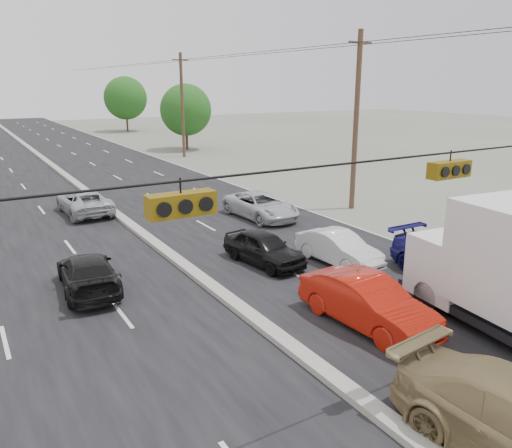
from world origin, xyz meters
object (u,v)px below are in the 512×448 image
object	(u,v)px
queue_car_a	(264,248)
queue_car_b	(339,248)
oncoming_far	(84,202)
queue_car_d	(457,261)
red_sedan	(367,303)
utility_pole_right_c	(182,105)
tree_right_far	(126,98)
queue_car_c	(261,206)
utility_pole_right_b	(356,121)
tree_right_mid	(186,110)
oncoming_near	(88,273)

from	to	relation	value
queue_car_a	queue_car_b	distance (m)	3.07
queue_car_b	oncoming_far	size ratio (longest dim) A/B	0.80
queue_car_a	queue_car_d	xyz separation A→B (m)	(5.20, -5.28, 0.11)
red_sedan	queue_car_d	xyz separation A→B (m)	(5.40, 0.97, 0.02)
utility_pole_right_c	tree_right_far	distance (m)	30.20
queue_car_c	queue_car_b	bearing A→B (deg)	-101.51
utility_pole_right_b	tree_right_far	world-z (taller)	utility_pole_right_b
tree_right_mid	oncoming_near	distance (m)	39.42
utility_pole_right_c	queue_car_a	world-z (taller)	utility_pole_right_c
queue_car_b	utility_pole_right_b	bearing A→B (deg)	41.18
tree_right_far	red_sedan	size ratio (longest dim) A/B	1.75
utility_pole_right_c	queue_car_b	distance (m)	32.94
utility_pole_right_b	queue_car_b	bearing A→B (deg)	-134.79
utility_pole_right_b	red_sedan	size ratio (longest dim) A/B	2.15
utility_pole_right_c	oncoming_far	bearing A→B (deg)	-127.35
oncoming_near	tree_right_mid	bearing A→B (deg)	-113.45
queue_car_c	oncoming_far	bearing A→B (deg)	140.16
utility_pole_right_c	queue_car_c	bearing A→B (deg)	-103.52
utility_pole_right_c	queue_car_c	size ratio (longest dim) A/B	2.01
utility_pole_right_c	queue_car_b	xyz separation A→B (m)	(-6.86, -31.91, -4.45)
oncoming_far	utility_pole_right_c	bearing A→B (deg)	-129.04
utility_pole_right_c	tree_right_far	size ratio (longest dim) A/B	1.23
utility_pole_right_c	oncoming_far	xyz separation A→B (m)	(-13.90, -18.22, -4.42)
queue_car_d	tree_right_mid	bearing A→B (deg)	82.06
tree_right_mid	queue_car_b	world-z (taller)	tree_right_mid
utility_pole_right_b	tree_right_mid	distance (m)	30.11
tree_right_mid	queue_car_a	distance (m)	37.50
red_sedan	utility_pole_right_c	bearing A→B (deg)	71.59
utility_pole_right_b	oncoming_near	bearing A→B (deg)	-164.78
utility_pole_right_c	utility_pole_right_b	bearing A→B (deg)	-90.00
queue_car_a	queue_car_b	size ratio (longest dim) A/B	1.00
queue_car_b	oncoming_near	xyz separation A→B (m)	(-9.46, 2.47, -0.00)
queue_car_c	oncoming_far	world-z (taller)	oncoming_far
red_sedan	queue_car_b	world-z (taller)	red_sedan
queue_car_d	oncoming_far	distance (m)	19.88
oncoming_near	oncoming_far	distance (m)	11.48
queue_car_a	queue_car_d	bearing A→B (deg)	-53.28
queue_car_d	oncoming_far	bearing A→B (deg)	120.44
utility_pole_right_c	oncoming_near	bearing A→B (deg)	-119.00
utility_pole_right_b	queue_car_b	world-z (taller)	utility_pole_right_b
utility_pole_right_b	tree_right_far	distance (m)	55.11
utility_pole_right_b	tree_right_mid	size ratio (longest dim) A/B	1.40
utility_pole_right_b	queue_car_c	distance (m)	7.34
utility_pole_right_c	oncoming_far	distance (m)	23.33
tree_right_mid	queue_car_b	bearing A→B (deg)	-104.23
utility_pole_right_c	red_sedan	distance (m)	38.11
queue_car_a	oncoming_near	distance (m)	6.88
oncoming_near	oncoming_far	world-z (taller)	oncoming_far
tree_right_far	oncoming_near	bearing A→B (deg)	-108.44
queue_car_a	oncoming_far	world-z (taller)	oncoming_far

